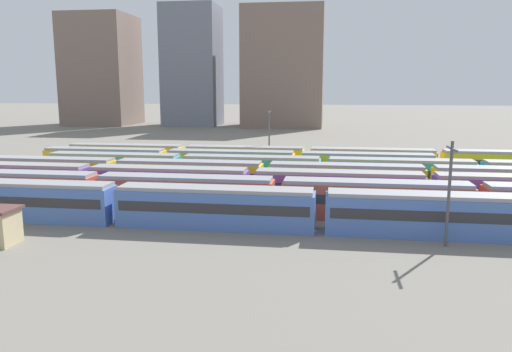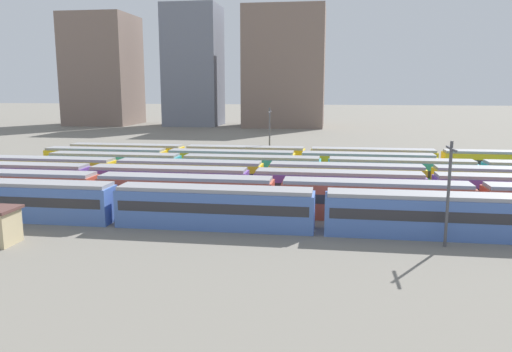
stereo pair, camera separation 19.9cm
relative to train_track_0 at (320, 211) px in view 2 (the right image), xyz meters
name	(u,v)px [view 2 (the right image)]	position (x,y,z in m)	size (l,w,h in m)	color
ground_plane	(116,188)	(-25.89, 15.60, -1.90)	(600.00, 600.00, 0.00)	slate
train_track_0	(320,211)	(0.00, 0.00, 0.00)	(74.70, 3.06, 3.75)	#4C70BC
train_track_1	(375,200)	(5.17, 5.20, 0.00)	(93.60, 3.06, 3.75)	#BC4C38
train_track_2	(338,188)	(1.70, 10.40, 0.00)	(93.60, 3.06, 3.75)	#6B429E
train_track_3	(429,182)	(12.07, 15.60, 0.00)	(112.50, 3.06, 3.75)	yellow
train_track_4	(400,173)	(9.54, 20.80, 0.00)	(93.60, 3.06, 3.75)	teal
train_track_5	(231,163)	(-13.11, 26.00, 0.00)	(55.80, 3.06, 3.75)	yellow
train_track_6	(372,161)	(6.89, 31.20, 0.00)	(93.60, 3.06, 3.75)	yellow
catenary_pole_0	(449,188)	(10.08, -2.75, 2.88)	(0.24, 3.20, 8.52)	#4C4C51
catenary_pole_1	(270,135)	(-8.63, 34.11, 3.35)	(0.24, 3.20, 9.42)	#4C4C51
distant_building_0	(103,70)	(-75.35, 118.83, 16.06)	(21.08, 20.79, 35.93)	#7A665B
distant_building_1	(194,66)	(-44.02, 118.83, 17.23)	(17.25, 16.11, 38.26)	slate
distant_building_2	(285,68)	(-14.17, 118.83, 16.52)	(24.87, 21.22, 36.84)	#7A665B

